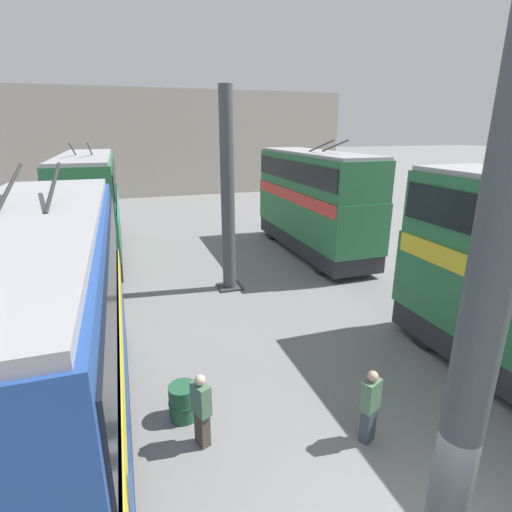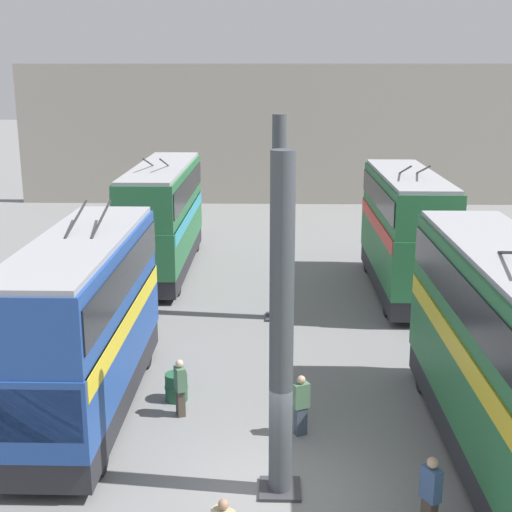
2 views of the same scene
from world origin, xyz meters
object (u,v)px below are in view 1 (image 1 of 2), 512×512
Objects in this scene: bus_left_far at (314,197)px; oil_drum at (183,402)px; bus_right_near at (43,338)px; person_aisle_midway at (370,405)px; bus_right_mid at (90,200)px; person_by_right_row at (201,409)px.

bus_left_far reaches higher than oil_drum.
bus_left_far is 13.51m from oil_drum.
bus_right_near is 6.28m from person_aisle_midway.
oil_drum is (-13.46, -2.36, -2.43)m from bus_right_mid.
person_aisle_midway is (-1.22, -5.86, -1.92)m from bus_right_near.
person_aisle_midway reaches higher than oil_drum.
bus_right_near is 5.57× the size of person_aisle_midway.
person_aisle_midway is at bearing -159.15° from bus_right_mid.
bus_right_near is at bearing 106.32° from oil_drum.
bus_right_mid is (14.15, 0.00, 0.04)m from bus_right_near.
oil_drum is (0.69, -2.36, -2.39)m from bus_right_near.
bus_right_mid is at bearing 0.00° from bus_right_near.
bus_right_mid is 13.05× the size of oil_drum.
bus_left_far is 5.55× the size of person_aisle_midway.
bus_right_mid reaches higher than oil_drum.
bus_right_near reaches higher than oil_drum.
person_by_right_row is 1.06m from oil_drum.
person_aisle_midway is at bearing -38.81° from person_by_right_row.
bus_right_near is 11.43× the size of oil_drum.
person_by_right_row is at bearing -169.75° from bus_right_mid.
bus_left_far is at bearing -43.74° from bus_right_near.
bus_right_mid is at bearing 9.95° from oil_drum.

